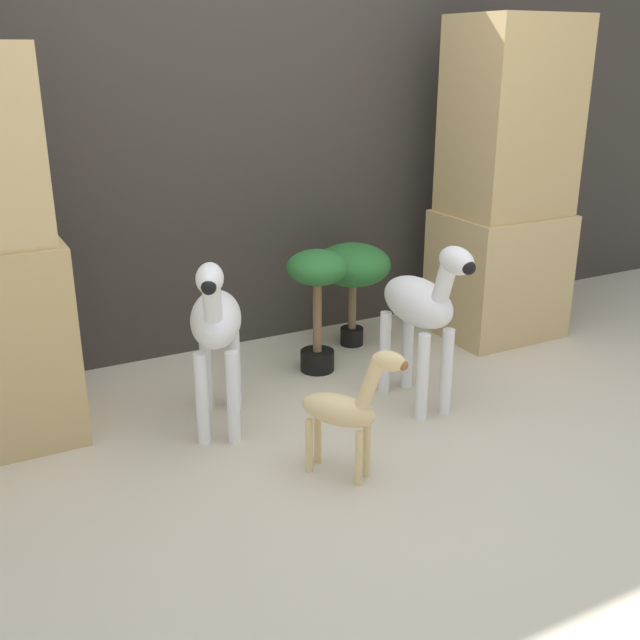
% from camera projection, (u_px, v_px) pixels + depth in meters
% --- Properties ---
extents(ground_plane, '(14.00, 14.00, 0.00)m').
position_uv_depth(ground_plane, '(402.00, 473.00, 2.77)').
color(ground_plane, beige).
extents(wall_back, '(6.40, 0.08, 2.20)m').
position_uv_depth(wall_back, '(235.00, 132.00, 3.69)').
color(wall_back, '#38332D').
rests_on(wall_back, ground_plane).
extents(rock_pillar_right, '(0.62, 0.52, 1.65)m').
position_uv_depth(rock_pillar_right, '(505.00, 190.00, 3.91)').
color(rock_pillar_right, tan).
rests_on(rock_pillar_right, ground_plane).
extents(zebra_right, '(0.21, 0.57, 0.77)m').
position_uv_depth(zebra_right, '(421.00, 308.00, 3.16)').
color(zebra_right, white).
rests_on(zebra_right, ground_plane).
extents(zebra_left, '(0.36, 0.57, 0.77)m').
position_uv_depth(zebra_left, '(216.00, 325.00, 2.96)').
color(zebra_left, white).
rests_on(zebra_left, ground_plane).
extents(giraffe_figurine, '(0.30, 0.38, 0.52)m').
position_uv_depth(giraffe_figurine, '(347.00, 407.00, 2.67)').
color(giraffe_figurine, '#E0C184').
rests_on(giraffe_figurine, ground_plane).
extents(potted_palm_front, '(0.39, 0.39, 0.55)m').
position_uv_depth(potted_palm_front, '(353.00, 268.00, 3.85)').
color(potted_palm_front, black).
rests_on(potted_palm_front, ground_plane).
extents(potted_palm_back, '(0.29, 0.29, 0.60)m').
position_uv_depth(potted_palm_back, '(317.00, 285.00, 3.53)').
color(potted_palm_back, black).
rests_on(potted_palm_back, ground_plane).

